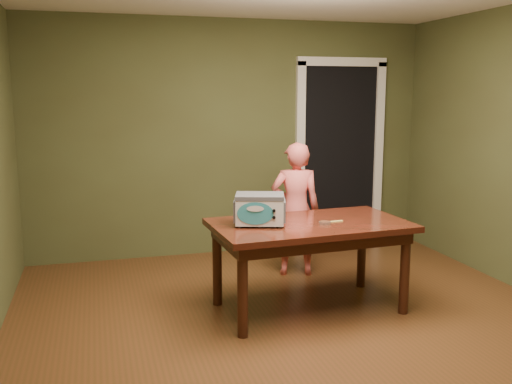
# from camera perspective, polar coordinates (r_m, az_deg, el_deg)

# --- Properties ---
(floor) EXTENTS (5.00, 5.00, 0.00)m
(floor) POSITION_cam_1_polar(r_m,az_deg,el_deg) (4.38, 5.59, -14.49)
(floor) COLOR #552F18
(floor) RESTS_ON ground
(room_shell) EXTENTS (4.52, 5.02, 2.61)m
(room_shell) POSITION_cam_1_polar(r_m,az_deg,el_deg) (3.99, 6.01, 8.43)
(room_shell) COLOR #464F2A
(room_shell) RESTS_ON ground
(doorway) EXTENTS (1.10, 0.66, 2.25)m
(doorway) POSITION_cam_1_polar(r_m,az_deg,el_deg) (7.09, 7.35, 3.81)
(doorway) COLOR black
(doorway) RESTS_ON ground
(dining_table) EXTENTS (1.65, 1.00, 0.75)m
(dining_table) POSITION_cam_1_polar(r_m,az_deg,el_deg) (4.75, 5.38, -4.21)
(dining_table) COLOR #34160B
(dining_table) RESTS_ON floor
(toy_oven) EXTENTS (0.47, 0.38, 0.25)m
(toy_oven) POSITION_cam_1_polar(r_m,az_deg,el_deg) (4.58, 0.37, -1.64)
(toy_oven) COLOR #4C4F54
(toy_oven) RESTS_ON dining_table
(baking_pan) EXTENTS (0.10, 0.10, 0.02)m
(baking_pan) POSITION_cam_1_polar(r_m,az_deg,el_deg) (4.67, 6.91, -3.06)
(baking_pan) COLOR silver
(baking_pan) RESTS_ON dining_table
(spatula) EXTENTS (0.18, 0.04, 0.01)m
(spatula) POSITION_cam_1_polar(r_m,az_deg,el_deg) (4.75, 7.68, -2.96)
(spatula) COLOR #D2C65B
(spatula) RESTS_ON dining_table
(child) EXTENTS (0.55, 0.43, 1.33)m
(child) POSITION_cam_1_polar(r_m,az_deg,el_deg) (5.65, 3.97, -1.73)
(child) COLOR #EB6660
(child) RESTS_ON floor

